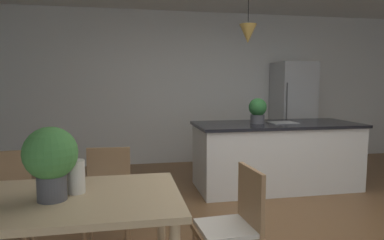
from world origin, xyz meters
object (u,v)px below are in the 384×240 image
potted_plant_on_table (51,158)px  chair_far_left (4,201)px  dining_table (30,210)px  potted_plant_on_island (258,110)px  kitchen_island (276,155)px  chair_far_right (108,195)px  refrigerator (292,113)px  vase_on_dining_table (76,177)px  chair_kitchen_end (233,226)px

potted_plant_on_table → chair_far_left: bearing=122.7°
dining_table → potted_plant_on_island: size_ratio=5.33×
chair_far_left → kitchen_island: 3.31m
chair_far_left → kitchen_island: (3.02, 1.37, -0.01)m
chair_far_right → chair_far_left: (-0.83, -0.00, 0.00)m
dining_table → kitchen_island: kitchen_island is taller
chair_far_right → potted_plant_on_table: (-0.27, -0.87, 0.53)m
chair_far_left → chair_far_right: bearing=0.0°
chair_far_right → potted_plant_on_table: 1.05m
refrigerator → vase_on_dining_table: 4.82m
dining_table → chair_far_right: size_ratio=2.09×
kitchen_island → potted_plant_on_table: (-2.46, -2.24, 0.55)m
chair_kitchen_end → vase_on_dining_table: (-1.02, 0.07, 0.38)m
dining_table → vase_on_dining_table: (0.26, 0.07, 0.17)m
chair_kitchen_end → dining_table: bearing=-179.9°
refrigerator → kitchen_island: bearing=-124.2°
potted_plant_on_table → vase_on_dining_table: bearing=42.9°
dining_table → chair_kitchen_end: bearing=0.1°
chair_far_right → chair_far_left: 0.83m
refrigerator → potted_plant_on_table: 4.99m
refrigerator → chair_far_right: bearing=-138.6°
potted_plant_on_island → potted_plant_on_table: (-2.18, -2.24, -0.08)m
chair_far_left → refrigerator: refrigerator is taller
potted_plant_on_table → vase_on_dining_table: 0.23m
kitchen_island → dining_table: bearing=-139.9°
vase_on_dining_table → refrigerator: bearing=47.0°
chair_kitchen_end → kitchen_island: bearing=58.9°
kitchen_island → potted_plant_on_table: potted_plant_on_table is taller
chair_far_left → kitchen_island: size_ratio=0.39×
dining_table → kitchen_island: size_ratio=0.82×
potted_plant_on_island → vase_on_dining_table: bearing=-134.1°
chair_kitchen_end → vase_on_dining_table: vase_on_dining_table is taller
chair_far_left → potted_plant_on_island: potted_plant_on_island is taller
chair_far_right → potted_plant_on_table: size_ratio=1.97×
dining_table → chair_kitchen_end: size_ratio=2.09×
chair_kitchen_end → chair_far_left: bearing=154.2°
refrigerator → dining_table: bearing=-134.7°
chair_far_right → vase_on_dining_table: size_ratio=4.14×
kitchen_island → potted_plant_on_island: size_ratio=6.52×
kitchen_island → vase_on_dining_table: size_ratio=10.61×
chair_far_right → potted_plant_on_island: bearing=35.6°
potted_plant_on_island → potted_plant_on_table: 3.12m
refrigerator → potted_plant_on_island: size_ratio=5.31×
chair_far_right → potted_plant_on_island: 2.43m
chair_kitchen_end → chair_far_right: bearing=136.6°
dining_table → chair_far_right: chair_far_right is taller
dining_table → refrigerator: refrigerator is taller
chair_far_left → potted_plant_on_island: size_ratio=2.54×
dining_table → chair_kitchen_end: (1.28, 0.00, -0.20)m
dining_table → chair_far_right: (0.41, 0.82, -0.20)m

